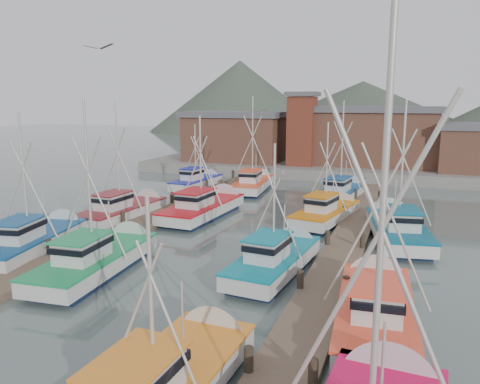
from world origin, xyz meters
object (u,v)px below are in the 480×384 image
(lookout_tower, at_px, (302,128))
(boat_12, at_px, (254,184))
(boat_1, at_px, (168,384))
(boat_4, at_px, (101,258))
(boat_8, at_px, (206,207))

(lookout_tower, relative_size, boat_12, 0.86)
(boat_1, relative_size, boat_4, 0.91)
(boat_4, distance_m, boat_12, 24.01)
(boat_1, relative_size, boat_8, 0.89)
(lookout_tower, bearing_deg, boat_8, -95.61)
(boat_4, bearing_deg, boat_12, 84.64)
(boat_8, relative_size, boat_12, 0.99)
(boat_1, bearing_deg, boat_4, 137.59)
(lookout_tower, distance_m, boat_4, 35.76)
(boat_8, bearing_deg, boat_1, -65.37)
(boat_12, bearing_deg, boat_4, -96.39)
(boat_1, relative_size, boat_12, 0.88)
(lookout_tower, distance_m, boat_1, 44.55)
(lookout_tower, distance_m, boat_12, 12.53)
(lookout_tower, relative_size, boat_1, 0.98)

